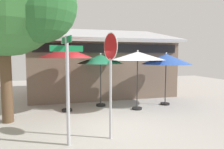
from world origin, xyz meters
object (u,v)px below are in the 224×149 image
Objects in this scene: street_sign_post at (67,79)px; patio_umbrella_forest_green_center at (101,60)px; stop_sign at (110,66)px; patio_umbrella_crimson_left at (66,53)px; patio_umbrella_ivory_right at (138,56)px; patio_umbrella_royal_blue_far_right at (166,59)px.

street_sign_post reaches higher than patio_umbrella_forest_green_center.
stop_sign is (1.18, 0.13, 0.33)m from street_sign_post.
patio_umbrella_crimson_left is 1.68m from patio_umbrella_forest_green_center.
street_sign_post is 0.95× the size of stop_sign.
stop_sign is at bearing -97.69° from patio_umbrella_forest_green_center.
street_sign_post is 1.10× the size of patio_umbrella_ivory_right.
stop_sign is at bearing -125.34° from patio_umbrella_ivory_right.
stop_sign is 3.45m from patio_umbrella_crimson_left.
street_sign_post is 3.45m from patio_umbrella_crimson_left.
stop_sign reaches higher than patio_umbrella_forest_green_center.
patio_umbrella_crimson_left is 3.06m from patio_umbrella_ivory_right.
street_sign_post is 1.02× the size of patio_umbrella_crimson_left.
street_sign_post reaches higher than patio_umbrella_ivory_right.
patio_umbrella_royal_blue_far_right is (3.57, 3.17, 0.11)m from stop_sign.
street_sign_post is at bearing -137.51° from patio_umbrella_ivory_right.
patio_umbrella_crimson_left is 1.07× the size of patio_umbrella_ivory_right.
patio_umbrella_crimson_left is (-1.08, 3.25, 0.39)m from stop_sign.
street_sign_post is 4.23m from patio_umbrella_forest_green_center.
patio_umbrella_forest_green_center is 0.95× the size of patio_umbrella_ivory_right.
stop_sign is at bearing 6.19° from street_sign_post.
stop_sign is at bearing -138.47° from patio_umbrella_royal_blue_far_right.
patio_umbrella_royal_blue_far_right is at bearing 41.53° from stop_sign.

